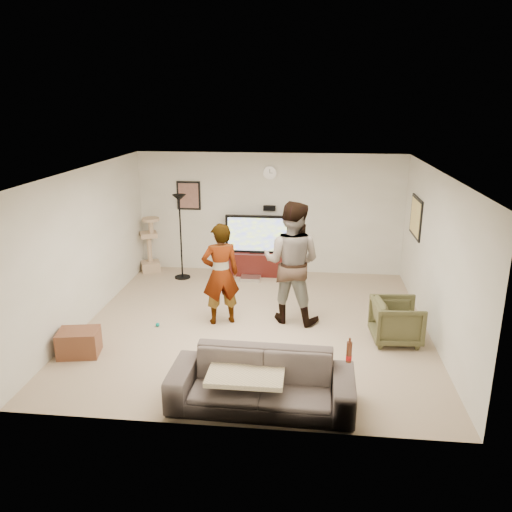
# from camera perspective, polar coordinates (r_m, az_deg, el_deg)

# --- Properties ---
(floor) EXTENTS (5.50, 5.50, 0.02)m
(floor) POSITION_cam_1_polar(r_m,az_deg,el_deg) (8.40, -0.09, -7.70)
(floor) COLOR tan
(floor) RESTS_ON ground
(ceiling) EXTENTS (5.50, 5.50, 0.02)m
(ceiling) POSITION_cam_1_polar(r_m,az_deg,el_deg) (7.70, -0.10, 9.59)
(ceiling) COLOR silver
(ceiling) RESTS_ON wall_back
(wall_back) EXTENTS (5.50, 0.04, 2.50)m
(wall_back) POSITION_cam_1_polar(r_m,az_deg,el_deg) (10.61, 1.53, 4.77)
(wall_back) COLOR beige
(wall_back) RESTS_ON floor
(wall_front) EXTENTS (5.50, 0.04, 2.50)m
(wall_front) POSITION_cam_1_polar(r_m,az_deg,el_deg) (5.40, -3.30, -7.72)
(wall_front) COLOR beige
(wall_front) RESTS_ON floor
(wall_left) EXTENTS (0.04, 5.50, 2.50)m
(wall_left) POSITION_cam_1_polar(r_m,az_deg,el_deg) (8.69, -18.43, 1.09)
(wall_left) COLOR beige
(wall_left) RESTS_ON floor
(wall_right) EXTENTS (0.04, 5.50, 2.50)m
(wall_right) POSITION_cam_1_polar(r_m,az_deg,el_deg) (8.14, 19.52, -0.06)
(wall_right) COLOR beige
(wall_right) RESTS_ON floor
(wall_clock) EXTENTS (0.26, 0.04, 0.26)m
(wall_clock) POSITION_cam_1_polar(r_m,az_deg,el_deg) (10.43, 1.55, 9.30)
(wall_clock) COLOR white
(wall_clock) RESTS_ON wall_back
(wall_speaker) EXTENTS (0.25, 0.10, 0.10)m
(wall_speaker) POSITION_cam_1_polar(r_m,az_deg,el_deg) (10.53, 1.51, 5.39)
(wall_speaker) COLOR black
(wall_speaker) RESTS_ON wall_back
(picture_back) EXTENTS (0.42, 0.03, 0.52)m
(picture_back) POSITION_cam_1_polar(r_m,az_deg,el_deg) (10.79, -7.56, 6.73)
(picture_back) COLOR brown
(picture_back) RESTS_ON wall_back
(picture_right) EXTENTS (0.03, 0.78, 0.62)m
(picture_right) POSITION_cam_1_polar(r_m,az_deg,el_deg) (9.59, 17.48, 4.18)
(picture_right) COLOR #F6CB76
(picture_right) RESTS_ON wall_right
(tv_stand) EXTENTS (1.15, 0.45, 0.48)m
(tv_stand) POSITION_cam_1_polar(r_m,az_deg,el_deg) (10.66, 0.15, -0.80)
(tv_stand) COLOR #3A0F0D
(tv_stand) RESTS_ON floor
(console_box) EXTENTS (0.40, 0.30, 0.07)m
(console_box) POSITION_cam_1_polar(r_m,az_deg,el_deg) (10.37, -0.61, -2.52)
(console_box) COLOR silver
(console_box) RESTS_ON floor
(tv) EXTENTS (1.32, 0.08, 0.78)m
(tv) POSITION_cam_1_polar(r_m,az_deg,el_deg) (10.48, 0.15, 2.48)
(tv) COLOR black
(tv) RESTS_ON tv_stand
(tv_screen) EXTENTS (1.21, 0.01, 0.69)m
(tv_screen) POSITION_cam_1_polar(r_m,az_deg,el_deg) (10.44, 0.13, 2.42)
(tv_screen) COLOR #B0CD32
(tv_screen) RESTS_ON tv
(floor_lamp) EXTENTS (0.32, 0.32, 1.72)m
(floor_lamp) POSITION_cam_1_polar(r_m,az_deg,el_deg) (10.37, -8.43, 2.08)
(floor_lamp) COLOR black
(floor_lamp) RESTS_ON floor
(cat_tree) EXTENTS (0.50, 0.50, 1.18)m
(cat_tree) POSITION_cam_1_polar(r_m,az_deg,el_deg) (11.00, -11.88, 1.29)
(cat_tree) COLOR tan
(cat_tree) RESTS_ON floor
(person_left) EXTENTS (0.72, 0.60, 1.68)m
(person_left) POSITION_cam_1_polar(r_m,az_deg,el_deg) (8.19, -3.99, -2.03)
(person_left) COLOR #ABACAE
(person_left) RESTS_ON floor
(person_right) EXTENTS (1.13, 0.97, 2.00)m
(person_right) POSITION_cam_1_polar(r_m,az_deg,el_deg) (8.23, 4.00, -0.72)
(person_right) COLOR #375281
(person_right) RESTS_ON floor
(sofa) EXTENTS (2.21, 0.91, 0.64)m
(sofa) POSITION_cam_1_polar(r_m,az_deg,el_deg) (6.21, 0.60, -13.88)
(sofa) COLOR #4D4340
(sofa) RESTS_ON floor
(throw_blanket) EXTENTS (0.90, 0.70, 0.06)m
(throw_blanket) POSITION_cam_1_polar(r_m,az_deg,el_deg) (6.17, -1.10, -12.90)
(throw_blanket) COLOR beige
(throw_blanket) RESTS_ON sofa
(beer_bottle) EXTENTS (0.06, 0.06, 0.25)m
(beer_bottle) POSITION_cam_1_polar(r_m,az_deg,el_deg) (5.99, 10.39, -10.55)
(beer_bottle) COLOR #5B2A17
(beer_bottle) RESTS_ON sofa
(armchair) EXTENTS (0.77, 0.75, 0.65)m
(armchair) POSITION_cam_1_polar(r_m,az_deg,el_deg) (8.00, 15.47, -7.05)
(armchair) COLOR #464529
(armchair) RESTS_ON floor
(side_table) EXTENTS (0.63, 0.52, 0.37)m
(side_table) POSITION_cam_1_polar(r_m,az_deg,el_deg) (7.81, -19.22, -9.15)
(side_table) COLOR brown
(side_table) RESTS_ON floor
(toy_ball) EXTENTS (0.07, 0.07, 0.07)m
(toy_ball) POSITION_cam_1_polar(r_m,az_deg,el_deg) (8.45, -10.97, -7.56)
(toy_ball) COLOR #068678
(toy_ball) RESTS_ON floor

